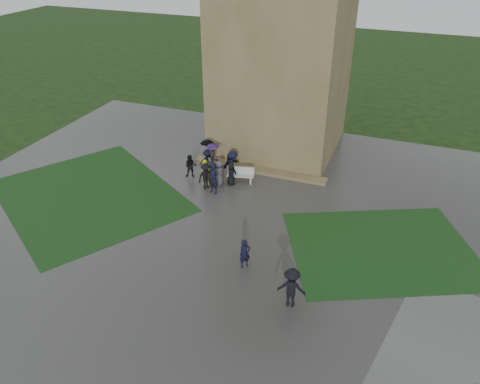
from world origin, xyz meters
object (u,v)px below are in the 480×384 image
(pedestrian_mid, at_px, (245,254))
(pedestrian_near, at_px, (292,287))
(tower, at_px, (284,17))
(bench, at_px, (240,175))

(pedestrian_mid, bearing_deg, pedestrian_near, -76.67)
(pedestrian_near, bearing_deg, pedestrian_mid, -37.69)
(tower, height_order, pedestrian_near, tower)
(bench, xyz_separation_m, pedestrian_mid, (3.19, -7.67, 0.25))
(pedestrian_mid, height_order, pedestrian_near, pedestrian_near)
(bench, bearing_deg, pedestrian_mid, -80.58)
(tower, distance_m, pedestrian_mid, 16.25)
(tower, bearing_deg, bench, -95.94)
(bench, height_order, pedestrian_near, pedestrian_near)
(pedestrian_near, bearing_deg, bench, -63.74)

